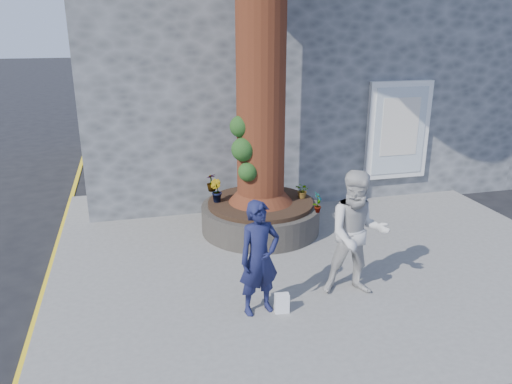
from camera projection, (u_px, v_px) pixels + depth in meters
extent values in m
plane|color=black|center=(244.00, 289.00, 7.88)|extent=(120.00, 120.00, 0.00)
cube|color=slate|center=(311.00, 250.00, 9.13)|extent=(9.00, 8.00, 0.12)
cube|color=yellow|center=(47.00, 283.00, 8.09)|extent=(0.10, 30.00, 0.01)
cube|color=#505255|center=(272.00, 60.00, 14.11)|extent=(10.00, 8.00, 6.00)
cube|color=white|center=(398.00, 131.00, 11.22)|extent=(1.50, 0.12, 2.20)
cube|color=silver|center=(399.00, 131.00, 11.16)|extent=(1.25, 0.04, 1.95)
cube|color=silver|center=(400.00, 127.00, 11.11)|extent=(0.90, 0.02, 1.30)
cube|color=#505255|center=(512.00, 56.00, 15.97)|extent=(6.00, 8.00, 6.00)
cylinder|color=black|center=(260.00, 217.00, 9.78)|extent=(2.30, 2.30, 0.52)
cylinder|color=black|center=(261.00, 203.00, 9.68)|extent=(2.04, 2.04, 0.08)
cone|color=#4E2113|center=(261.00, 184.00, 9.56)|extent=(1.24, 1.24, 0.70)
sphere|color=#164217|center=(243.00, 149.00, 9.05)|extent=(0.44, 0.44, 0.44)
sphere|color=#164217|center=(248.00, 172.00, 9.10)|extent=(0.36, 0.36, 0.36)
sphere|color=#164217|center=(241.00, 126.00, 9.02)|extent=(0.40, 0.40, 0.40)
imported|color=#171A3F|center=(259.00, 258.00, 6.82)|extent=(0.67, 0.51, 1.65)
imported|color=beige|center=(357.00, 234.00, 7.27)|extent=(1.07, 0.92, 1.91)
cube|color=white|center=(282.00, 303.00, 7.01)|extent=(0.21, 0.14, 0.28)
imported|color=gray|center=(318.00, 202.00, 9.03)|extent=(0.24, 0.25, 0.39)
imported|color=gray|center=(216.00, 191.00, 9.57)|extent=(0.33, 0.33, 0.44)
imported|color=gray|center=(212.00, 182.00, 10.20)|extent=(0.27, 0.27, 0.37)
imported|color=gray|center=(303.00, 191.00, 9.78)|extent=(0.36, 0.37, 0.31)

